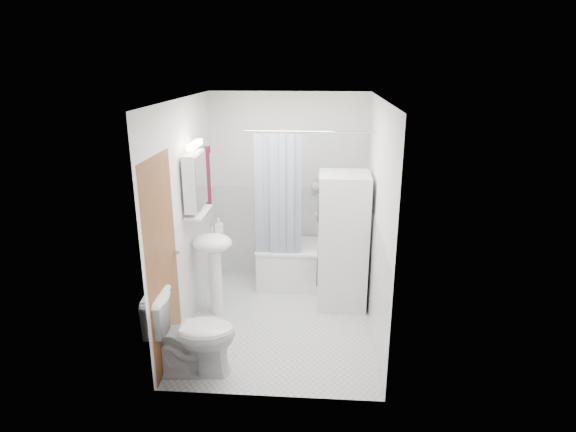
# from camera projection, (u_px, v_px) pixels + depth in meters

# --- Properties ---
(floor) EXTENTS (2.60, 2.60, 0.00)m
(floor) POSITION_uv_depth(u_px,v_px,m) (281.00, 319.00, 5.38)
(floor) COLOR silver
(floor) RESTS_ON ground
(room_walls) EXTENTS (2.60, 2.60, 2.60)m
(room_walls) POSITION_uv_depth(u_px,v_px,m) (280.00, 191.00, 4.92)
(room_walls) COLOR silver
(room_walls) RESTS_ON ground
(wainscot) EXTENTS (1.98, 2.58, 2.58)m
(wainscot) POSITION_uv_depth(u_px,v_px,m) (283.00, 259.00, 5.47)
(wainscot) COLOR silver
(wainscot) RESTS_ON ground
(door) EXTENTS (0.05, 2.00, 2.00)m
(door) POSITION_uv_depth(u_px,v_px,m) (177.00, 252.00, 4.61)
(door) COLOR brown
(door) RESTS_ON ground
(bathtub) EXTENTS (1.39, 0.66, 0.53)m
(bathtub) POSITION_uv_depth(u_px,v_px,m) (312.00, 263.00, 6.14)
(bathtub) COLOR white
(bathtub) RESTS_ON ground
(tub_spout) EXTENTS (0.04, 0.12, 0.04)m
(tub_spout) POSITION_uv_depth(u_px,v_px,m) (329.00, 214.00, 6.26)
(tub_spout) COLOR silver
(tub_spout) RESTS_ON room_walls
(curtain_rod) EXTENTS (1.57, 0.02, 0.02)m
(curtain_rod) POSITION_uv_depth(u_px,v_px,m) (314.00, 132.00, 5.36)
(curtain_rod) COLOR silver
(curtain_rod) RESTS_ON room_walls
(shower_curtain) EXTENTS (0.55, 0.02, 1.45)m
(shower_curtain) POSITION_uv_depth(u_px,v_px,m) (278.00, 196.00, 5.61)
(shower_curtain) COLOR #15244C
(shower_curtain) RESTS_ON curtain_rod
(sink) EXTENTS (0.44, 0.37, 1.04)m
(sink) POSITION_uv_depth(u_px,v_px,m) (213.00, 255.00, 5.31)
(sink) COLOR white
(sink) RESTS_ON ground
(medicine_cabinet) EXTENTS (0.13, 0.50, 0.71)m
(medicine_cabinet) POSITION_uv_depth(u_px,v_px,m) (195.00, 179.00, 5.05)
(medicine_cabinet) COLOR white
(medicine_cabinet) RESTS_ON room_walls
(shelf) EXTENTS (0.18, 0.54, 0.02)m
(shelf) POSITION_uv_depth(u_px,v_px,m) (199.00, 212.00, 5.16)
(shelf) COLOR silver
(shelf) RESTS_ON room_walls
(shower_caddy) EXTENTS (0.22, 0.06, 0.02)m
(shower_caddy) POSITION_uv_depth(u_px,v_px,m) (334.00, 192.00, 6.16)
(shower_caddy) COLOR silver
(shower_caddy) RESTS_ON room_walls
(towel) EXTENTS (0.07, 0.32, 0.78)m
(towel) POSITION_uv_depth(u_px,v_px,m) (205.00, 179.00, 5.63)
(towel) COLOR maroon
(towel) RESTS_ON room_walls
(washer_dryer) EXTENTS (0.57, 0.56, 1.58)m
(washer_dryer) POSITION_uv_depth(u_px,v_px,m) (343.00, 241.00, 5.50)
(washer_dryer) COLOR white
(washer_dryer) RESTS_ON ground
(toilet) EXTENTS (0.84, 0.51, 0.78)m
(toilet) POSITION_uv_depth(u_px,v_px,m) (192.00, 334.00, 4.36)
(toilet) COLOR white
(toilet) RESTS_ON ground
(soap_pump) EXTENTS (0.08, 0.17, 0.08)m
(soap_pump) POSITION_uv_depth(u_px,v_px,m) (219.00, 230.00, 5.37)
(soap_pump) COLOR gray
(soap_pump) RESTS_ON sink
(shelf_bottle) EXTENTS (0.07, 0.18, 0.07)m
(shelf_bottle) POSITION_uv_depth(u_px,v_px,m) (195.00, 212.00, 5.01)
(shelf_bottle) COLOR gray
(shelf_bottle) RESTS_ON shelf
(shelf_cup) EXTENTS (0.10, 0.09, 0.10)m
(shelf_cup) POSITION_uv_depth(u_px,v_px,m) (201.00, 204.00, 5.26)
(shelf_cup) COLOR gray
(shelf_cup) RESTS_ON shelf
(shampoo_a) EXTENTS (0.13, 0.17, 0.13)m
(shampoo_a) POSITION_uv_depth(u_px,v_px,m) (316.00, 186.00, 6.15)
(shampoo_a) COLOR gray
(shampoo_a) RESTS_ON shower_caddy
(shampoo_b) EXTENTS (0.08, 0.21, 0.08)m
(shampoo_b) POSITION_uv_depth(u_px,v_px,m) (325.00, 188.00, 6.15)
(shampoo_b) COLOR #2B57AC
(shampoo_b) RESTS_ON shower_caddy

